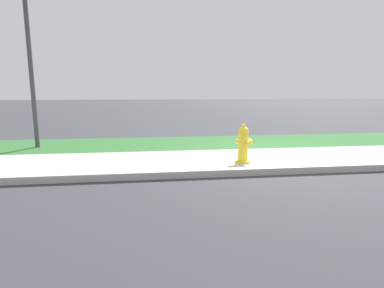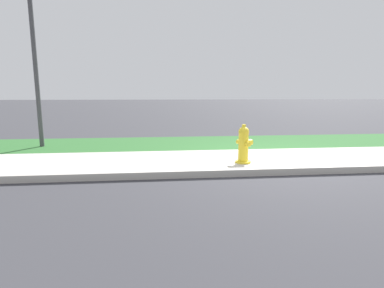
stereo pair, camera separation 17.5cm
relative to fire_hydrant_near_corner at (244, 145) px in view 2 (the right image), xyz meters
The scene contains 6 objects.
ground_plane 0.90m from the fire_hydrant_near_corner, 20.87° to the left, with size 120.00×120.00×0.00m, color #38383D.
sidewalk_pavement 0.90m from the fire_hydrant_near_corner, 20.87° to the left, with size 18.00×2.22×0.01m, color #BCB7AD.
grass_verge 2.72m from the fire_hydrant_near_corner, 73.58° to the left, with size 18.00×2.37×0.01m, color #2D662D.
street_curb 1.22m from the fire_hydrant_near_corner, 49.69° to the right, with size 18.00×0.16×0.12m, color #BCB7AD.
fire_hydrant_near_corner is the anchor object (origin of this frame).
street_lamp 6.00m from the fire_hydrant_near_corner, 153.12° to the left, with size 0.32×0.32×4.71m.
Camera 2 is at (-2.39, -6.02, 1.39)m, focal length 28.00 mm.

